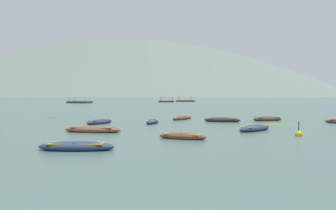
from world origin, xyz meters
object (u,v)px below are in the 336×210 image
object	(u,v)px
rowboat_2	(182,136)
ferry_1	(79,102)
rowboat_7	(182,118)
ferry_0	(166,101)
rowboat_0	(222,120)
rowboat_3	(93,130)
rowboat_10	(76,147)
rowboat_9	(267,119)
mooring_buoy	(299,134)
ferry_2	(185,101)
rowboat_1	(100,122)
rowboat_4	(255,128)
rowboat_11	(152,122)

from	to	relation	value
rowboat_2	ferry_1	bearing A→B (deg)	114.27
rowboat_7	ferry_0	distance (m)	105.96
rowboat_0	rowboat_2	xyz separation A→B (m)	(-3.60, -13.56, -0.04)
rowboat_3	ferry_0	xyz separation A→B (m)	(-5.74, 118.84, 0.26)
rowboat_3	rowboat_10	distance (m)	7.84
rowboat_9	rowboat_0	bearing A→B (deg)	-158.47
ferry_1	mooring_buoy	bearing A→B (deg)	-61.60
rowboat_3	ferry_2	distance (m)	132.49
rowboat_9	ferry_2	size ratio (longest dim) A/B	0.38
rowboat_1	rowboat_3	world-z (taller)	rowboat_3
rowboat_4	rowboat_9	bearing A→B (deg)	72.32
rowboat_2	rowboat_7	world-z (taller)	rowboat_7
rowboat_9	ferry_2	world-z (taller)	ferry_2
rowboat_10	ferry_2	xyz separation A→B (m)	(0.72, 140.11, 0.28)
rowboat_4	ferry_2	xyz separation A→B (m)	(-9.83, 130.26, 0.27)
rowboat_10	rowboat_4	bearing A→B (deg)	43.01
mooring_buoy	rowboat_3	bearing A→B (deg)	176.28
rowboat_4	ferry_2	size ratio (longest dim) A/B	0.39
rowboat_4	rowboat_0	bearing A→B (deg)	102.59
rowboat_2	rowboat_4	distance (m)	7.61
rowboat_3	mooring_buoy	bearing A→B (deg)	-3.72
rowboat_1	ferry_2	xyz separation A→B (m)	(4.17, 125.43, 0.27)
rowboat_10	ferry_0	distance (m)	126.71
rowboat_0	rowboat_9	size ratio (longest dim) A/B	1.05
rowboat_7	rowboat_3	bearing A→B (deg)	-114.32
mooring_buoy	rowboat_1	bearing A→B (deg)	153.96
ferry_0	mooring_buoy	distance (m)	121.52
rowboat_2	rowboat_11	bearing A→B (deg)	107.46
rowboat_4	rowboat_10	distance (m)	14.44
rowboat_4	rowboat_11	xyz separation A→B (m)	(-8.90, 5.67, -0.01)
rowboat_2	rowboat_9	distance (m)	17.85
rowboat_7	ferry_2	bearing A→B (deg)	91.75
rowboat_0	rowboat_2	distance (m)	14.03
ferry_0	mooring_buoy	bearing A→B (deg)	-80.33
rowboat_1	rowboat_9	bearing A→B (deg)	17.47
rowboat_1	rowboat_4	distance (m)	14.81
rowboat_4	ferry_2	bearing A→B (deg)	94.32
ferry_2	rowboat_2	bearing A→B (deg)	-88.15
rowboat_9	ferry_1	xyz separation A→B (m)	(-53.71, 84.23, 0.26)
rowboat_0	rowboat_3	size ratio (longest dim) A/B	0.87
rowboat_2	ferry_1	size ratio (longest dim) A/B	0.31
rowboat_9	mooring_buoy	size ratio (longest dim) A/B	3.21
mooring_buoy	rowboat_11	bearing A→B (deg)	141.86
rowboat_9	ferry_2	distance (m)	120.71
rowboat_9	rowboat_11	xyz separation A→B (m)	(-12.17, -4.59, -0.02)
rowboat_4	rowboat_10	size ratio (longest dim) A/B	0.96
rowboat_0	ferry_2	bearing A→B (deg)	93.75
rowboat_1	ferry_0	distance (m)	111.88
rowboat_9	ferry_1	distance (m)	99.90
rowboat_10	rowboat_9	bearing A→B (deg)	55.49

